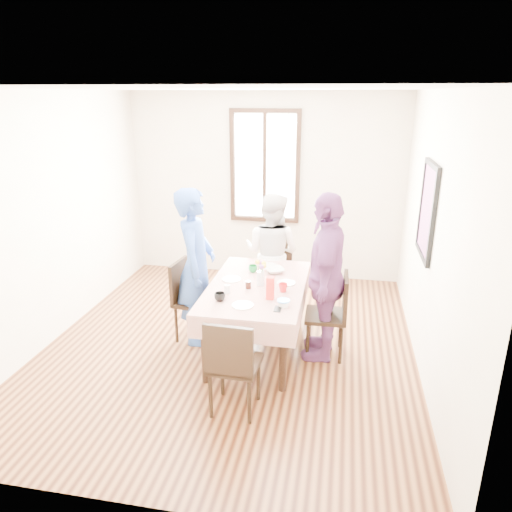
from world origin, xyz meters
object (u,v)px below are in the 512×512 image
dining_table (257,318)px  chair_right (326,315)px  chair_left (196,301)px  person_left (196,266)px  person_far (272,254)px  person_right (326,277)px  chair_far (272,276)px  chair_near (235,363)px

dining_table → chair_right: bearing=3.7°
chair_left → person_left: 0.41m
dining_table → chair_left: bearing=168.9°
chair_left → person_far: size_ratio=0.59×
person_left → person_right: (1.41, -0.09, 0.01)m
chair_left → person_left: bearing=96.5°
person_right → dining_table: bearing=-84.2°
chair_left → person_left: person_left is taller
chair_far → person_left: person_left is taller
dining_table → person_left: size_ratio=0.87×
chair_left → person_far: bearing=146.9°
chair_left → chair_far: (0.72, 0.90, 0.00)m
person_left → chair_near: bearing=-155.2°
chair_far → person_right: (0.71, -0.99, 0.43)m
chair_far → person_left: (-0.71, -0.90, 0.41)m
chair_far → chair_near: 2.08m
dining_table → chair_left: chair_left is taller
dining_table → person_right: (0.71, 0.05, 0.51)m
chair_right → person_far: (-0.72, 0.97, 0.31)m
dining_table → person_right: size_ratio=0.85×
dining_table → chair_far: (0.00, 1.04, 0.08)m
dining_table → chair_left: 0.74m
chair_right → chair_near: (-0.72, -1.09, 0.00)m
person_left → chair_right: bearing=-99.9°
person_far → chair_right: bearing=144.3°
chair_far → person_left: 1.21m
chair_left → chair_far: same height
chair_far → chair_right: bearing=133.6°
chair_near → person_far: bearing=92.6°
chair_near → chair_left: bearing=124.1°
person_far → chair_near: bearing=107.6°
chair_far → chair_near: size_ratio=1.00×
dining_table → person_far: (0.00, 1.02, 0.39)m
chair_right → dining_table: bearing=92.1°
chair_left → dining_table: bearing=85.4°
chair_left → chair_right: 1.45m
chair_near → person_left: person_left is taller
person_right → person_far: bearing=-142.1°
chair_far → person_far: (0.00, -0.02, 0.31)m
chair_right → person_far: bearing=35.1°
chair_left → chair_near: same height
chair_far → person_far: 0.31m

